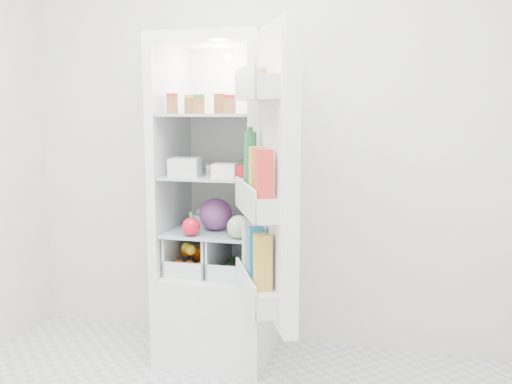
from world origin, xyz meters
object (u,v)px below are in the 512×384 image
(refrigerator, at_px, (221,240))
(red_cabbage, at_px, (216,214))
(fridge_door, at_px, (270,182))
(mushroom_bowl, at_px, (205,220))

(refrigerator, xyz_separation_m, red_cabbage, (0.01, -0.11, 0.17))
(refrigerator, distance_m, fridge_door, 0.86)
(mushroom_bowl, distance_m, fridge_door, 0.84)
(refrigerator, bearing_deg, fridge_door, -54.99)
(red_cabbage, bearing_deg, fridge_door, -49.88)
(refrigerator, bearing_deg, red_cabbage, -86.81)
(mushroom_bowl, relative_size, fridge_door, 0.12)
(red_cabbage, distance_m, fridge_door, 0.70)
(mushroom_bowl, bearing_deg, refrigerator, 14.33)
(refrigerator, relative_size, mushroom_bowl, 11.54)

